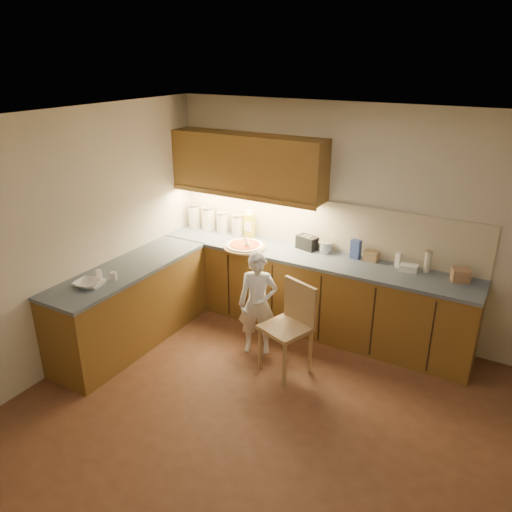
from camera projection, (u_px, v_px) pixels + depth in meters
name	position (u px, v px, depth m)	size (l,w,h in m)	color
room	(268.00, 246.00, 3.88)	(4.54, 4.50, 2.62)	#58331E
l_counter	(249.00, 296.00, 5.77)	(3.77, 2.62, 0.92)	brown
backsplash	(321.00, 224.00, 5.82)	(3.75, 0.02, 0.58)	beige
upper_cabinets	(247.00, 164.00, 5.87)	(1.95, 0.36, 0.73)	brown
pizza_on_board	(245.00, 246.00, 5.91)	(0.51, 0.51, 0.21)	#A68953
child	(258.00, 304.00, 5.34)	(0.42, 0.28, 1.15)	white
wooden_chair	(291.00, 321.00, 5.03)	(0.55, 0.55, 0.95)	tan
mixing_bowl	(87.00, 284.00, 4.93)	(0.24, 0.24, 0.06)	white
canister_a	(194.00, 216.00, 6.55)	(0.16, 0.16, 0.32)	silver
canister_b	(208.00, 218.00, 6.46)	(0.18, 0.18, 0.31)	white
canister_c	(222.00, 222.00, 6.37)	(0.15, 0.15, 0.27)	white
canister_d	(238.00, 225.00, 6.29)	(0.17, 0.17, 0.27)	silver
oil_jug	(250.00, 225.00, 6.21)	(0.13, 0.10, 0.35)	gold
toaster	(307.00, 243.00, 5.86)	(0.28, 0.20, 0.16)	black
steel_pot	(325.00, 247.00, 5.76)	(0.17, 0.17, 0.13)	#ABACB0
blue_box	(356.00, 249.00, 5.58)	(0.11, 0.08, 0.22)	#344B9C
card_box_a	(371.00, 256.00, 5.54)	(0.15, 0.11, 0.11)	tan
white_bottle	(398.00, 260.00, 5.36)	(0.05, 0.05, 0.16)	white
flat_pack	(409.00, 268.00, 5.28)	(0.18, 0.13, 0.07)	white
tall_jar	(428.00, 261.00, 5.22)	(0.08, 0.08, 0.24)	silver
card_box_b	(461.00, 275.00, 5.03)	(0.17, 0.14, 0.14)	#9E7655
dough_cloth	(90.00, 283.00, 5.00)	(0.28, 0.22, 0.02)	white
spice_jar_a	(99.00, 274.00, 5.14)	(0.06, 0.06, 0.08)	white
spice_jar_b	(114.00, 276.00, 5.07)	(0.06, 0.06, 0.09)	white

